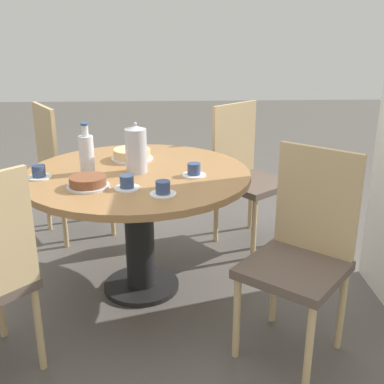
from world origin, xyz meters
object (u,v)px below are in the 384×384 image
at_px(cup_c, 127,183).
at_px(cup_d, 163,189).
at_px(coffee_pot, 136,149).
at_px(cup_b, 39,173).
at_px(cake_second, 88,182).
at_px(chair_d, 67,169).
at_px(cup_a, 194,171).
at_px(water_bottle, 87,153).
at_px(cake_main, 132,155).
at_px(chair_b, 301,251).
at_px(chair_c, 247,172).

height_order(cup_c, cup_d, same).
height_order(coffee_pot, cup_b, coffee_pot).
bearing_deg(cake_second, coffee_pot, 137.83).
relative_size(chair_d, cup_a, 7.60).
xyz_separation_m(coffee_pot, water_bottle, (0.01, -0.26, -0.02)).
distance_m(cake_second, cup_b, 0.33).
bearing_deg(cup_d, coffee_pot, -158.39).
height_order(cup_b, cup_c, same).
height_order(cake_second, cup_c, cup_c).
height_order(cake_main, cup_d, cup_d).
height_order(water_bottle, cake_second, water_bottle).
xyz_separation_m(cup_a, cup_c, (0.20, -0.34, 0.00)).
height_order(cup_a, cup_d, same).
xyz_separation_m(cake_main, cake_second, (0.50, -0.18, -0.00)).
bearing_deg(cake_second, chair_d, -162.19).
bearing_deg(cup_d, water_bottle, -131.05).
bearing_deg(cup_b, cake_second, 59.48).
distance_m(coffee_pot, cake_main, 0.27).
height_order(chair_d, cup_d, chair_d).
height_order(chair_b, cake_main, chair_b).
bearing_deg(chair_b, water_bottle, -167.84).
bearing_deg(chair_d, coffee_pot, -175.84).
bearing_deg(cup_c, chair_b, 70.36).
xyz_separation_m(cake_second, cup_c, (0.03, 0.20, 0.00)).
distance_m(chair_c, water_bottle, 1.22).
height_order(chair_d, cake_second, chair_d).
distance_m(coffee_pot, water_bottle, 0.27).
xyz_separation_m(water_bottle, cake_main, (-0.26, 0.22, -0.08)).
bearing_deg(cup_d, cake_main, -162.79).
height_order(chair_c, cake_main, chair_c).
bearing_deg(cake_second, cup_c, 81.78).
distance_m(water_bottle, cup_b, 0.27).
bearing_deg(cake_main, cup_c, 1.61).
bearing_deg(chair_d, cup_b, 152.00).
distance_m(chair_c, cake_main, 0.89).
relative_size(cake_second, cup_c, 1.66).
relative_size(cake_second, cup_a, 1.66).
distance_m(water_bottle, cake_second, 0.25).
height_order(chair_b, cup_d, chair_b).
relative_size(water_bottle, cake_main, 1.12).
height_order(chair_d, cake_main, chair_d).
relative_size(chair_b, cup_a, 7.60).
xyz_separation_m(water_bottle, cup_c, (0.26, 0.23, -0.08)).
xyz_separation_m(water_bottle, cup_a, (0.07, 0.57, -0.08)).
relative_size(chair_c, cake_main, 3.93).
distance_m(chair_b, cake_second, 1.08).
height_order(chair_c, water_bottle, water_bottle).
relative_size(coffee_pot, cup_a, 2.16).
xyz_separation_m(chair_b, chair_d, (-1.35, -1.34, 0.00)).
bearing_deg(chair_c, chair_b, -125.12).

